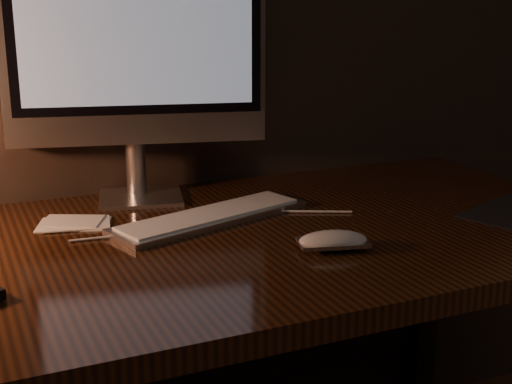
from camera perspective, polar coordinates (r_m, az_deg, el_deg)
name	(u,v)px	position (r m, az deg, el deg)	size (l,w,h in m)	color
desk	(195,290)	(1.40, -4.90, -7.81)	(1.60, 0.75, 0.75)	#391C0D
monitor	(135,42)	(1.49, -9.69, 11.73)	(0.52, 0.19, 0.56)	silver
keyboard	(210,216)	(1.39, -3.67, -1.95)	(0.41, 0.11, 0.02)	silver
mouse	(333,243)	(1.23, 6.18, -4.08)	(0.12, 0.06, 0.02)	white
papers	(74,223)	(1.40, -14.37, -2.43)	(0.13, 0.09, 0.01)	white
cable	(222,223)	(1.36, -2.71, -2.52)	(0.00, 0.00, 0.55)	white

